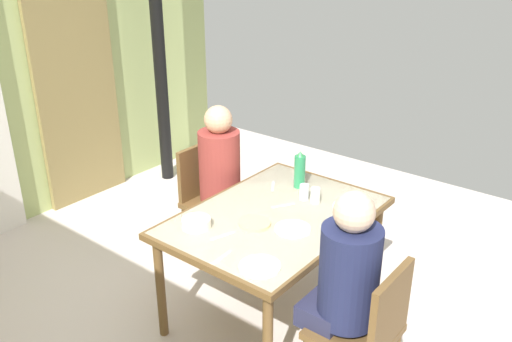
{
  "coord_description": "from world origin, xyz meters",
  "views": [
    {
      "loc": [
        -2.01,
        -1.88,
        2.3
      ],
      "look_at": [
        0.37,
        0.0,
        0.98
      ],
      "focal_mm": 38.1,
      "sensor_mm": 36.0,
      "label": 1
    }
  ],
  "objects_px": {
    "chair_near_diner": "(367,330)",
    "person_far_diner": "(221,165)",
    "water_bottle_green_near": "(300,170)",
    "serving_bowl_center": "(196,223)",
    "person_near_diner": "(347,272)",
    "dining_table": "(275,224)",
    "chair_far_diner": "(208,195)"
  },
  "relations": [
    {
      "from": "chair_near_diner",
      "to": "person_far_diner",
      "type": "distance_m",
      "value": 1.67
    },
    {
      "from": "water_bottle_green_near",
      "to": "serving_bowl_center",
      "type": "height_order",
      "value": "water_bottle_green_near"
    },
    {
      "from": "person_near_diner",
      "to": "person_far_diner",
      "type": "relative_size",
      "value": 1.0
    },
    {
      "from": "dining_table",
      "to": "chair_far_diner",
      "type": "distance_m",
      "value": 0.89
    },
    {
      "from": "dining_table",
      "to": "serving_bowl_center",
      "type": "xyz_separation_m",
      "value": [
        -0.41,
        0.27,
        0.1
      ]
    },
    {
      "from": "water_bottle_green_near",
      "to": "serving_bowl_center",
      "type": "xyz_separation_m",
      "value": [
        -0.83,
        0.16,
        -0.09
      ]
    },
    {
      "from": "chair_near_diner",
      "to": "person_far_diner",
      "type": "xyz_separation_m",
      "value": [
        0.63,
        1.52,
        0.28
      ]
    },
    {
      "from": "dining_table",
      "to": "chair_near_diner",
      "type": "xyz_separation_m",
      "value": [
        -0.35,
        -0.83,
        -0.16
      ]
    },
    {
      "from": "chair_near_diner",
      "to": "person_near_diner",
      "type": "bearing_deg",
      "value": 90.0
    },
    {
      "from": "person_far_diner",
      "to": "chair_near_diner",
      "type": "bearing_deg",
      "value": 67.64
    },
    {
      "from": "water_bottle_green_near",
      "to": "serving_bowl_center",
      "type": "relative_size",
      "value": 1.53
    },
    {
      "from": "dining_table",
      "to": "person_far_diner",
      "type": "relative_size",
      "value": 1.76
    },
    {
      "from": "chair_far_diner",
      "to": "serving_bowl_center",
      "type": "bearing_deg",
      "value": 38.94
    },
    {
      "from": "chair_near_diner",
      "to": "water_bottle_green_near",
      "type": "xyz_separation_m",
      "value": [
        0.77,
        0.94,
        0.35
      ]
    },
    {
      "from": "dining_table",
      "to": "chair_near_diner",
      "type": "height_order",
      "value": "chair_near_diner"
    },
    {
      "from": "chair_far_diner",
      "to": "person_far_diner",
      "type": "height_order",
      "value": "person_far_diner"
    },
    {
      "from": "person_far_diner",
      "to": "water_bottle_green_near",
      "type": "bearing_deg",
      "value": 103.52
    },
    {
      "from": "water_bottle_green_near",
      "to": "chair_far_diner",
      "type": "bearing_deg",
      "value": 101.04
    },
    {
      "from": "chair_far_diner",
      "to": "person_far_diner",
      "type": "bearing_deg",
      "value": 90.0
    },
    {
      "from": "person_far_diner",
      "to": "serving_bowl_center",
      "type": "height_order",
      "value": "person_far_diner"
    },
    {
      "from": "person_near_diner",
      "to": "water_bottle_green_near",
      "type": "relative_size",
      "value": 2.97
    },
    {
      "from": "chair_near_diner",
      "to": "person_far_diner",
      "type": "height_order",
      "value": "person_far_diner"
    },
    {
      "from": "chair_near_diner",
      "to": "serving_bowl_center",
      "type": "height_order",
      "value": "chair_near_diner"
    },
    {
      "from": "person_far_diner",
      "to": "serving_bowl_center",
      "type": "distance_m",
      "value": 0.81
    },
    {
      "from": "chair_far_diner",
      "to": "water_bottle_green_near",
      "type": "bearing_deg",
      "value": 101.04
    },
    {
      "from": "serving_bowl_center",
      "to": "person_far_diner",
      "type": "bearing_deg",
      "value": 31.42
    },
    {
      "from": "chair_near_diner",
      "to": "person_near_diner",
      "type": "xyz_separation_m",
      "value": [
        -0.0,
        0.14,
        0.28
      ]
    },
    {
      "from": "water_bottle_green_near",
      "to": "dining_table",
      "type": "bearing_deg",
      "value": -165.64
    },
    {
      "from": "serving_bowl_center",
      "to": "dining_table",
      "type": "bearing_deg",
      "value": -33.19
    },
    {
      "from": "person_near_diner",
      "to": "serving_bowl_center",
      "type": "xyz_separation_m",
      "value": [
        -0.07,
        0.96,
        -0.03
      ]
    },
    {
      "from": "chair_far_diner",
      "to": "person_near_diner",
      "type": "xyz_separation_m",
      "value": [
        -0.63,
        -1.52,
        0.28
      ]
    },
    {
      "from": "dining_table",
      "to": "chair_far_diner",
      "type": "height_order",
      "value": "chair_far_diner"
    }
  ]
}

